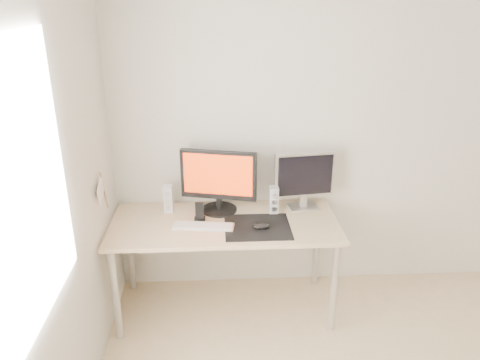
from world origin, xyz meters
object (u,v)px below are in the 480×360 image
desk (225,231)px  speaker_right (274,200)px  second_monitor (304,178)px  main_monitor (219,179)px  speaker_left (168,199)px  phone_dock (200,215)px  keyboard (203,226)px  mouse (261,226)px

desk → speaker_right: 0.42m
second_monitor → speaker_right: second_monitor is taller
main_monitor → speaker_right: bearing=-6.2°
speaker_left → desk: bearing=-24.7°
desk → phone_dock: phone_dock is taller
main_monitor → speaker_left: 0.40m
second_monitor → keyboard: (-0.74, -0.27, -0.23)m
main_monitor → phone_dock: size_ratio=3.95×
mouse → main_monitor: main_monitor is taller
speaker_right → main_monitor: bearing=173.8°
speaker_left → keyboard: size_ratio=0.46×
speaker_right → phone_dock: (-0.54, -0.10, -0.06)m
mouse → keyboard: mouse is taller
main_monitor → second_monitor: size_ratio=1.21×
desk → mouse: bearing=-27.1°
second_monitor → keyboard: second_monitor is taller
second_monitor → speaker_left: second_monitor is taller
keyboard → main_monitor: bearing=66.0°
speaker_left → speaker_right: bearing=-4.3°
mouse → main_monitor: 0.47m
phone_dock → main_monitor: bearing=45.8°
speaker_left → phone_dock: 0.28m
second_monitor → speaker_left: (-1.00, -0.01, -0.14)m
mouse → main_monitor: size_ratio=0.21×
mouse → speaker_left: speaker_left is taller
second_monitor → speaker_right: size_ratio=2.25×
mouse → phone_dock: phone_dock is taller
speaker_right → phone_dock: speaker_right is taller
desk → speaker_right: speaker_right is taller
speaker_left → speaker_right: 0.77m
second_monitor → speaker_left: bearing=-179.3°
mouse → main_monitor: (-0.28, 0.30, 0.23)m
desk → keyboard: size_ratio=3.70×
main_monitor → second_monitor: bearing=2.4°
speaker_right → keyboard: size_ratio=0.46×
keyboard → phone_dock: bearing=104.7°
mouse → speaker_left: size_ratio=0.56×
second_monitor → phone_dock: second_monitor is taller
phone_dock → desk: bearing=-9.9°
second_monitor → mouse: bearing=-136.9°
desk → main_monitor: 0.38m
desk → keyboard: keyboard is taller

